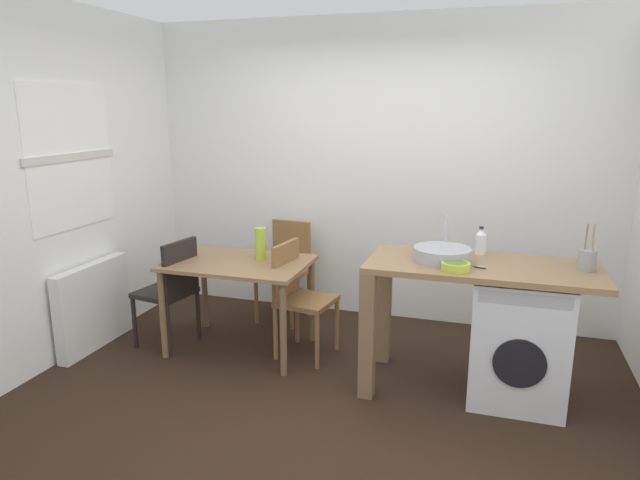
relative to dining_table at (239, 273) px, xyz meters
name	(u,v)px	position (x,y,z in m)	size (l,w,h in m)	color
ground_plane	(320,401)	(0.87, -0.61, -0.64)	(5.46, 5.46, 0.00)	black
wall_back	(377,172)	(0.87, 1.14, 0.71)	(4.60, 0.10, 2.70)	white
wall_window_side	(38,188)	(-1.28, -0.61, 0.71)	(0.12, 3.80, 2.70)	white
radiator	(94,306)	(-1.15, -0.31, -0.29)	(0.10, 0.80, 0.70)	white
dining_table	(239,273)	(0.00, 0.00, 0.00)	(1.10, 0.76, 0.74)	olive
chair_person_seat	(172,287)	(-0.55, -0.11, -0.14)	(0.46, 0.46, 0.90)	black
chair_opposite	(298,293)	(0.48, 0.06, -0.14)	(0.45, 0.45, 0.90)	olive
chair_spare_by_wall	(286,264)	(0.11, 0.77, -0.14)	(0.45, 0.45, 0.90)	olive
kitchen_counter	(448,284)	(1.63, -0.16, 0.12)	(1.50, 0.68, 0.92)	olive
washing_machine	(518,338)	(2.11, -0.16, -0.21)	(0.60, 0.61, 0.86)	silver
sink_basin	(442,254)	(1.58, -0.16, 0.32)	(0.38, 0.38, 0.09)	#9EA0A5
tap	(445,235)	(1.58, 0.02, 0.42)	(0.02, 0.02, 0.28)	#B2B2B7
bottle_tall_green	(481,242)	(1.82, 0.10, 0.37)	(0.08, 0.08, 0.20)	silver
mixing_bowl	(456,266)	(1.69, -0.36, 0.30)	(0.18, 0.18, 0.05)	#A8C63D
utensil_crock	(587,259)	(2.48, -0.11, 0.35)	(0.11, 0.11, 0.30)	gray
vase	(260,244)	(0.15, 0.10, 0.23)	(0.09, 0.09, 0.26)	#A8C63D
scissors	(474,267)	(1.80, -0.26, 0.28)	(0.15, 0.06, 0.01)	#B2B2B7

